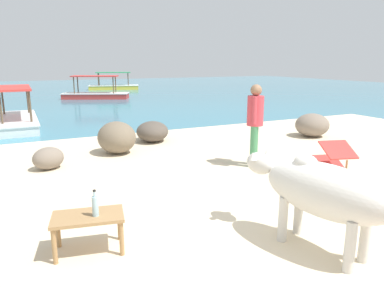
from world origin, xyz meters
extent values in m
cube|color=beige|center=(0.00, 0.00, 0.02)|extent=(18.00, 14.00, 0.04)
cube|color=teal|center=(0.00, 22.00, 0.00)|extent=(60.00, 36.00, 0.03)
cylinder|color=beige|center=(-0.29, 0.01, 0.31)|extent=(0.11, 0.11, 0.54)
cylinder|color=beige|center=(0.01, 0.08, 0.31)|extent=(0.11, 0.11, 0.54)
cylinder|color=beige|center=(-0.11, -0.78, 0.31)|extent=(0.11, 0.11, 0.54)
cylinder|color=beige|center=(0.18, -0.71, 0.31)|extent=(0.11, 0.11, 0.54)
ellipsoid|color=beige|center=(-0.05, -0.35, 0.74)|extent=(0.86, 1.56, 0.59)
ellipsoid|color=beige|center=(-0.25, 0.54, 0.84)|extent=(0.32, 0.43, 0.27)
cone|color=beige|center=(-0.39, 0.51, 0.96)|extent=(0.12, 0.12, 0.10)
cone|color=beige|center=(-0.12, 0.57, 0.96)|extent=(0.12, 0.12, 0.10)
ellipsoid|color=beige|center=(-0.11, -0.10, 0.99)|extent=(0.29, 0.32, 0.20)
cube|color=#A37A4C|center=(-2.36, 0.75, 0.45)|extent=(0.83, 0.58, 0.04)
cylinder|color=#A37A4C|center=(-1.99, 0.86, 0.23)|extent=(0.05, 0.05, 0.39)
cylinder|color=#A37A4C|center=(-2.06, 0.51, 0.23)|extent=(0.05, 0.05, 0.39)
cylinder|color=#A37A4C|center=(-2.65, 0.99, 0.23)|extent=(0.05, 0.05, 0.39)
cylinder|color=#A37A4C|center=(-2.72, 0.64, 0.23)|extent=(0.05, 0.05, 0.39)
cylinder|color=#A3C6D1|center=(-2.28, 0.69, 0.58)|extent=(0.07, 0.07, 0.22)
cylinder|color=#A3C6D1|center=(-2.28, 0.69, 0.72)|extent=(0.03, 0.03, 0.06)
cylinder|color=black|center=(-2.28, 0.69, 0.75)|extent=(0.03, 0.03, 0.02)
cylinder|color=#A37A4C|center=(1.86, 1.87, 0.11)|extent=(0.04, 0.04, 0.14)
cylinder|color=#A37A4C|center=(2.36, 1.73, 0.11)|extent=(0.04, 0.04, 0.14)
cylinder|color=#A37A4C|center=(1.74, 1.48, 0.21)|extent=(0.04, 0.04, 0.34)
cylinder|color=#A37A4C|center=(2.24, 1.33, 0.21)|extent=(0.04, 0.04, 0.34)
cube|color=red|center=(2.05, 1.60, 0.28)|extent=(0.62, 0.56, 0.21)
cube|color=red|center=(1.96, 1.30, 0.61)|extent=(0.63, 0.59, 0.23)
cylinder|color=#428956|center=(1.16, 2.65, 0.45)|extent=(0.14, 0.14, 0.82)
cylinder|color=#428956|center=(1.28, 2.79, 0.45)|extent=(0.14, 0.14, 0.82)
cylinder|color=#CC3D47|center=(1.22, 2.72, 1.15)|extent=(0.32, 0.32, 0.58)
cylinder|color=#CC3D47|center=(1.09, 2.56, 1.18)|extent=(0.09, 0.09, 0.52)
cylinder|color=#CC3D47|center=(1.36, 2.88, 1.18)|extent=(0.09, 0.09, 0.52)
sphere|color=#997051|center=(1.22, 2.72, 1.55)|extent=(0.22, 0.22, 0.22)
ellipsoid|color=brown|center=(0.15, 5.73, 0.30)|extent=(1.14, 1.26, 0.52)
ellipsoid|color=gray|center=(4.36, 4.38, 0.36)|extent=(0.98, 0.92, 0.64)
ellipsoid|color=gray|center=(-2.51, 4.25, 0.26)|extent=(0.74, 0.68, 0.43)
ellipsoid|color=#756651|center=(-1.00, 4.90, 0.40)|extent=(1.01, 1.08, 0.73)
cube|color=white|center=(-3.03, 9.63, 0.16)|extent=(1.11, 3.60, 0.28)
cube|color=white|center=(-3.03, 9.63, 0.32)|extent=(1.17, 3.68, 0.04)
cylinder|color=brown|center=(-2.64, 8.55, 0.77)|extent=(0.06, 0.06, 0.95)
cylinder|color=brown|center=(-3.41, 8.54, 0.77)|extent=(0.06, 0.06, 0.95)
cylinder|color=brown|center=(-2.65, 10.71, 0.77)|extent=(0.06, 0.06, 0.95)
cylinder|color=brown|center=(-3.42, 10.70, 0.77)|extent=(0.06, 0.06, 0.95)
cube|color=red|center=(-3.03, 9.63, 1.28)|extent=(0.94, 2.52, 0.06)
cube|color=gold|center=(3.57, 23.98, 0.16)|extent=(3.76, 1.99, 0.28)
cube|color=white|center=(3.57, 23.98, 0.32)|extent=(3.85, 2.06, 0.04)
cylinder|color=brown|center=(2.42, 23.89, 0.77)|extent=(0.06, 0.06, 0.95)
cylinder|color=brown|center=(2.62, 24.63, 0.77)|extent=(0.06, 0.06, 0.95)
cylinder|color=brown|center=(4.51, 23.33, 0.77)|extent=(0.06, 0.06, 0.95)
cylinder|color=brown|center=(4.71, 24.08, 0.77)|extent=(0.06, 0.06, 0.95)
cube|color=#339356|center=(3.57, 23.98, 1.28)|extent=(2.68, 1.55, 0.06)
cube|color=#C63833|center=(1.02, 17.76, 0.16)|extent=(3.74, 2.44, 0.28)
cube|color=white|center=(1.02, 17.76, 0.32)|extent=(3.83, 2.52, 0.04)
cylinder|color=brown|center=(2.17, 17.69, 0.77)|extent=(0.06, 0.06, 0.95)
cylinder|color=brown|center=(1.86, 16.98, 0.77)|extent=(0.06, 0.06, 0.95)
cylinder|color=brown|center=(0.19, 18.55, 0.77)|extent=(0.06, 0.06, 0.95)
cylinder|color=brown|center=(-0.12, 17.84, 0.77)|extent=(0.06, 0.06, 0.95)
cube|color=red|center=(1.02, 17.76, 1.28)|extent=(2.68, 1.86, 0.06)
camera|label=1|loc=(-2.90, -2.97, 2.09)|focal=33.41mm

